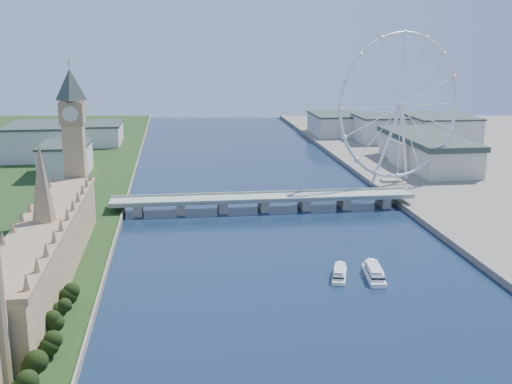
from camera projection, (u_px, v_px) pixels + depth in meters
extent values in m
cube|color=tan|center=(47.00, 252.00, 322.90)|extent=(24.00, 200.00, 28.00)
cone|color=#937A59|center=(42.00, 182.00, 314.43)|extent=(12.00, 12.00, 40.00)
cube|color=tan|center=(75.00, 161.00, 420.93)|extent=(13.00, 13.00, 80.00)
cube|color=#937A59|center=(72.00, 113.00, 413.40)|extent=(15.00, 15.00, 14.00)
pyramid|color=#2D3833|center=(69.00, 69.00, 406.81)|extent=(20.02, 20.02, 20.00)
cube|color=gray|center=(264.00, 198.00, 465.76)|extent=(220.00, 22.00, 2.00)
cube|color=gray|center=(138.00, 208.00, 455.99)|extent=(6.00, 20.00, 7.50)
cube|color=gray|center=(181.00, 207.00, 459.62)|extent=(6.00, 20.00, 7.50)
cube|color=gray|center=(222.00, 206.00, 463.25)|extent=(6.00, 20.00, 7.50)
cube|color=gray|center=(264.00, 204.00, 466.88)|extent=(6.00, 20.00, 7.50)
cube|color=gray|center=(304.00, 203.00, 470.51)|extent=(6.00, 20.00, 7.50)
cube|color=gray|center=(344.00, 202.00, 474.14)|extent=(6.00, 20.00, 7.50)
cube|color=gray|center=(383.00, 201.00, 477.77)|extent=(6.00, 20.00, 7.50)
torus|color=silver|center=(401.00, 106.00, 519.31)|extent=(113.60, 39.12, 118.60)
cylinder|color=silver|center=(401.00, 106.00, 519.31)|extent=(7.25, 6.61, 6.00)
cube|color=gray|center=(390.00, 181.00, 543.66)|extent=(14.00, 10.00, 2.00)
cube|color=beige|center=(66.00, 160.00, 570.00)|extent=(40.00, 60.00, 26.00)
cube|color=beige|center=(39.00, 142.00, 651.24)|extent=(60.00, 80.00, 32.00)
cube|color=beige|center=(99.00, 134.00, 735.62)|extent=(50.00, 70.00, 22.00)
cube|color=beige|center=(382.00, 129.00, 755.55)|extent=(60.00, 60.00, 28.00)
cube|color=beige|center=(438.00, 130.00, 743.29)|extent=(70.00, 90.00, 30.00)
cube|color=beige|center=(337.00, 124.00, 809.05)|extent=(60.00, 80.00, 24.00)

